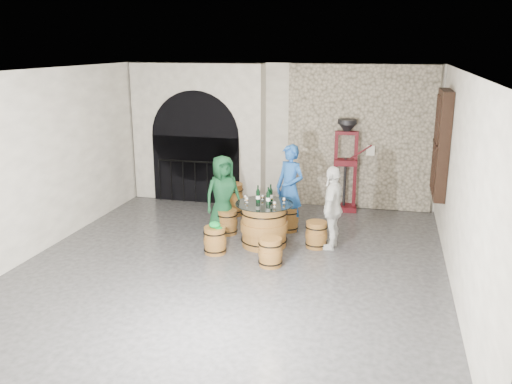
% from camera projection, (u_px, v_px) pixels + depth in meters
% --- Properties ---
extents(ground, '(8.00, 8.00, 0.00)m').
position_uv_depth(ground, '(232.00, 266.00, 9.11)').
color(ground, '#2B2B2D').
rests_on(ground, ground).
extents(wall_back, '(8.00, 0.00, 8.00)m').
position_uv_depth(wall_back, '(281.00, 134.00, 12.42)').
color(wall_back, silver).
rests_on(wall_back, ground).
extents(wall_front, '(8.00, 0.00, 8.00)m').
position_uv_depth(wall_front, '(106.00, 271.00, 4.94)').
color(wall_front, silver).
rests_on(wall_front, ground).
extents(wall_left, '(0.00, 8.00, 8.00)m').
position_uv_depth(wall_left, '(40.00, 162.00, 9.50)').
color(wall_left, silver).
rests_on(wall_left, ground).
extents(wall_right, '(0.00, 8.00, 8.00)m').
position_uv_depth(wall_right, '(461.00, 187.00, 7.86)').
color(wall_right, silver).
rests_on(wall_right, ground).
extents(ceiling, '(8.00, 8.00, 0.00)m').
position_uv_depth(ceiling, '(229.00, 71.00, 8.26)').
color(ceiling, beige).
rests_on(ceiling, wall_back).
extents(stone_facing_panel, '(3.20, 0.12, 3.18)m').
position_uv_depth(stone_facing_panel, '(360.00, 138.00, 11.95)').
color(stone_facing_panel, '#AC9F89').
rests_on(stone_facing_panel, ground).
extents(arched_opening, '(3.10, 0.60, 3.19)m').
position_uv_depth(arched_opening, '(199.00, 134.00, 12.63)').
color(arched_opening, silver).
rests_on(arched_opening, ground).
extents(shuttered_window, '(0.23, 1.10, 2.00)m').
position_uv_depth(shuttered_window, '(441.00, 144.00, 10.08)').
color(shuttered_window, black).
rests_on(shuttered_window, wall_right).
extents(barrel_table, '(1.05, 1.05, 0.81)m').
position_uv_depth(barrel_table, '(264.00, 225.00, 9.93)').
color(barrel_table, brown).
rests_on(barrel_table, ground).
extents(barrel_stool_left, '(0.41, 0.41, 0.49)m').
position_uv_depth(barrel_stool_left, '(227.00, 222.00, 10.59)').
color(barrel_stool_left, brown).
rests_on(barrel_stool_left, ground).
extents(barrel_stool_far, '(0.41, 0.41, 0.49)m').
position_uv_depth(barrel_stool_far, '(288.00, 219.00, 10.76)').
color(barrel_stool_far, brown).
rests_on(barrel_stool_far, ground).
extents(barrel_stool_right, '(0.41, 0.41, 0.49)m').
position_uv_depth(barrel_stool_right, '(316.00, 235.00, 9.88)').
color(barrel_stool_right, brown).
rests_on(barrel_stool_right, ground).
extents(barrel_stool_near_right, '(0.41, 0.41, 0.49)m').
position_uv_depth(barrel_stool_near_right, '(270.00, 252.00, 9.05)').
color(barrel_stool_near_right, brown).
rests_on(barrel_stool_near_right, ground).
extents(barrel_stool_near_left, '(0.41, 0.41, 0.49)m').
position_uv_depth(barrel_stool_near_left, '(215.00, 240.00, 9.59)').
color(barrel_stool_near_left, brown).
rests_on(barrel_stool_near_left, ground).
extents(green_cap, '(0.25, 0.20, 0.11)m').
position_uv_depth(green_cap, '(215.00, 225.00, 9.52)').
color(green_cap, '#0C872E').
rests_on(green_cap, barrel_stool_near_left).
extents(person_green, '(0.89, 0.88, 1.55)m').
position_uv_depth(person_green, '(223.00, 195.00, 10.51)').
color(person_green, '#113E21').
rests_on(person_green, ground).
extents(person_blue, '(0.75, 0.67, 1.73)m').
position_uv_depth(person_blue, '(290.00, 188.00, 10.63)').
color(person_blue, '#1C4C9A').
rests_on(person_blue, ground).
extents(person_white, '(0.50, 0.94, 1.53)m').
position_uv_depth(person_white, '(333.00, 208.00, 9.72)').
color(person_white, white).
rests_on(person_white, ground).
extents(wine_bottle_left, '(0.08, 0.08, 0.32)m').
position_uv_depth(wine_bottle_left, '(258.00, 196.00, 9.83)').
color(wine_bottle_left, black).
rests_on(wine_bottle_left, barrel_table).
extents(wine_bottle_center, '(0.08, 0.08, 0.32)m').
position_uv_depth(wine_bottle_center, '(268.00, 198.00, 9.71)').
color(wine_bottle_center, black).
rests_on(wine_bottle_center, barrel_table).
extents(wine_bottle_right, '(0.08, 0.08, 0.32)m').
position_uv_depth(wine_bottle_right, '(271.00, 195.00, 9.90)').
color(wine_bottle_right, black).
rests_on(wine_bottle_right, barrel_table).
extents(tasting_glass_a, '(0.05, 0.05, 0.10)m').
position_uv_depth(tasting_glass_a, '(247.00, 200.00, 9.84)').
color(tasting_glass_a, '#B87023').
rests_on(tasting_glass_a, barrel_table).
extents(tasting_glass_b, '(0.05, 0.05, 0.10)m').
position_uv_depth(tasting_glass_b, '(284.00, 200.00, 9.82)').
color(tasting_glass_b, '#B87023').
rests_on(tasting_glass_b, barrel_table).
extents(tasting_glass_c, '(0.05, 0.05, 0.10)m').
position_uv_depth(tasting_glass_c, '(262.00, 197.00, 10.03)').
color(tasting_glass_c, '#B87023').
rests_on(tasting_glass_c, barrel_table).
extents(tasting_glass_d, '(0.05, 0.05, 0.10)m').
position_uv_depth(tasting_glass_d, '(271.00, 199.00, 9.91)').
color(tasting_glass_d, '#B87023').
rests_on(tasting_glass_d, barrel_table).
extents(tasting_glass_e, '(0.05, 0.05, 0.10)m').
position_uv_depth(tasting_glass_e, '(275.00, 204.00, 9.58)').
color(tasting_glass_e, '#B87023').
rests_on(tasting_glass_e, barrel_table).
extents(tasting_glass_f, '(0.05, 0.05, 0.10)m').
position_uv_depth(tasting_glass_f, '(245.00, 198.00, 9.99)').
color(tasting_glass_f, '#B87023').
rests_on(tasting_glass_f, barrel_table).
extents(side_barrel, '(0.52, 0.52, 0.69)m').
position_uv_depth(side_barrel, '(232.00, 199.00, 11.75)').
color(side_barrel, brown).
rests_on(side_barrel, ground).
extents(corking_press, '(0.85, 0.50, 2.04)m').
position_uv_depth(corking_press, '(346.00, 158.00, 11.86)').
color(corking_press, '#540E17').
rests_on(corking_press, ground).
extents(control_box, '(0.18, 0.10, 0.22)m').
position_uv_depth(control_box, '(371.00, 150.00, 11.88)').
color(control_box, silver).
rests_on(control_box, wall_back).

